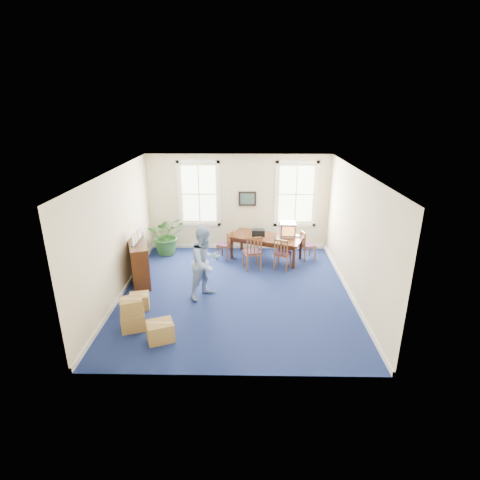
{
  "coord_description": "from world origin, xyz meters",
  "views": [
    {
      "loc": [
        0.26,
        -8.86,
        4.72
      ],
      "look_at": [
        0.1,
        0.6,
        1.25
      ],
      "focal_mm": 28.0,
      "sensor_mm": 36.0,
      "label": 1
    }
  ],
  "objects_px": {
    "credenza": "(139,260)",
    "potted_plant": "(167,235)",
    "conference_table": "(266,248)",
    "chair_near_left": "(252,252)",
    "man": "(205,263)",
    "cardboard_boxes": "(142,311)",
    "crt_tv": "(288,229)"
  },
  "relations": [
    {
      "from": "conference_table",
      "to": "credenza",
      "type": "bearing_deg",
      "value": -133.81
    },
    {
      "from": "man",
      "to": "cardboard_boxes",
      "type": "bearing_deg",
      "value": 179.29
    },
    {
      "from": "crt_tv",
      "to": "man",
      "type": "height_order",
      "value": "man"
    },
    {
      "from": "potted_plant",
      "to": "conference_table",
      "type": "bearing_deg",
      "value": -6.72
    },
    {
      "from": "credenza",
      "to": "cardboard_boxes",
      "type": "xyz_separation_m",
      "value": [
        0.7,
        -2.33,
        -0.22
      ]
    },
    {
      "from": "crt_tv",
      "to": "cardboard_boxes",
      "type": "xyz_separation_m",
      "value": [
        -3.6,
        -4.0,
        -0.59
      ]
    },
    {
      "from": "chair_near_left",
      "to": "credenza",
      "type": "relative_size",
      "value": 0.69
    },
    {
      "from": "cardboard_boxes",
      "to": "chair_near_left",
      "type": "bearing_deg",
      "value": 52.16
    },
    {
      "from": "man",
      "to": "crt_tv",
      "type": "bearing_deg",
      "value": -1.37
    },
    {
      "from": "credenza",
      "to": "potted_plant",
      "type": "xyz_separation_m",
      "value": [
        0.39,
        2.0,
        0.04
      ]
    },
    {
      "from": "crt_tv",
      "to": "potted_plant",
      "type": "xyz_separation_m",
      "value": [
        -3.9,
        0.33,
        -0.33
      ]
    },
    {
      "from": "credenza",
      "to": "conference_table",
      "type": "bearing_deg",
      "value": 4.38
    },
    {
      "from": "man",
      "to": "credenza",
      "type": "height_order",
      "value": "man"
    },
    {
      "from": "potted_plant",
      "to": "cardboard_boxes",
      "type": "bearing_deg",
      "value": -85.98
    },
    {
      "from": "crt_tv",
      "to": "chair_near_left",
      "type": "bearing_deg",
      "value": -143.26
    },
    {
      "from": "crt_tv",
      "to": "man",
      "type": "bearing_deg",
      "value": -131.47
    },
    {
      "from": "potted_plant",
      "to": "man",
      "type": "bearing_deg",
      "value": -61.47
    },
    {
      "from": "conference_table",
      "to": "potted_plant",
      "type": "height_order",
      "value": "potted_plant"
    },
    {
      "from": "man",
      "to": "credenza",
      "type": "relative_size",
      "value": 1.21
    },
    {
      "from": "man",
      "to": "conference_table",
      "type": "bearing_deg",
      "value": 7.36
    },
    {
      "from": "conference_table",
      "to": "chair_near_left",
      "type": "height_order",
      "value": "chair_near_left"
    },
    {
      "from": "chair_near_left",
      "to": "credenza",
      "type": "distance_m",
      "value": 3.28
    },
    {
      "from": "potted_plant",
      "to": "chair_near_left",
      "type": "bearing_deg",
      "value": -22.44
    },
    {
      "from": "conference_table",
      "to": "credenza",
      "type": "xyz_separation_m",
      "value": [
        -3.63,
        -1.62,
        0.23
      ]
    },
    {
      "from": "credenza",
      "to": "crt_tv",
      "type": "bearing_deg",
      "value": 1.6
    },
    {
      "from": "crt_tv",
      "to": "chair_near_left",
      "type": "height_order",
      "value": "crt_tv"
    },
    {
      "from": "credenza",
      "to": "cardboard_boxes",
      "type": "distance_m",
      "value": 2.44
    },
    {
      "from": "credenza",
      "to": "man",
      "type": "bearing_deg",
      "value": -44.16
    },
    {
      "from": "chair_near_left",
      "to": "cardboard_boxes",
      "type": "height_order",
      "value": "chair_near_left"
    },
    {
      "from": "cardboard_boxes",
      "to": "crt_tv",
      "type": "bearing_deg",
      "value": 48.05
    },
    {
      "from": "chair_near_left",
      "to": "man",
      "type": "relative_size",
      "value": 0.57
    },
    {
      "from": "chair_near_left",
      "to": "crt_tv",
      "type": "bearing_deg",
      "value": -159.58
    }
  ]
}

